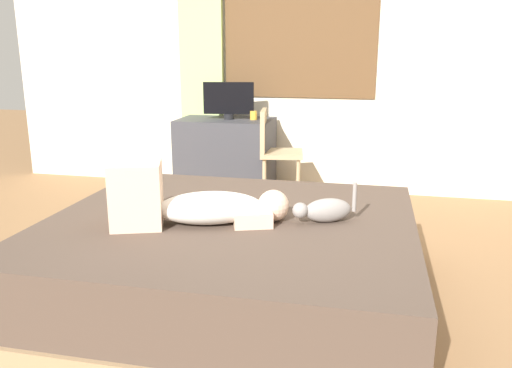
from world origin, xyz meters
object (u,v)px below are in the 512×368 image
(cat, at_px, (325,210))
(tv_monitor, at_px, (229,100))
(chair_by_desk, at_px, (274,148))
(cup, at_px, (254,115))
(bed, at_px, (231,260))
(desk, at_px, (226,157))
(person_lying, at_px, (191,203))

(cat, distance_m, tv_monitor, 2.42)
(chair_by_desk, bearing_deg, cup, 141.14)
(cup, bearing_deg, bed, -80.46)
(cat, xyz_separation_m, cup, (-0.88, 2.14, 0.22))
(bed, distance_m, cat, 0.60)
(chair_by_desk, bearing_deg, desk, 161.10)
(person_lying, distance_m, desk, 2.36)
(bed, xyz_separation_m, desk, (-0.64, 2.17, 0.13))
(cat, height_order, cup, cup)
(bed, height_order, cup, cup)
(desk, bearing_deg, bed, -73.56)
(cat, bearing_deg, person_lying, -165.30)
(desk, height_order, tv_monitor, tv_monitor)
(desk, xyz_separation_m, chair_by_desk, (0.51, -0.17, 0.14))
(cup, distance_m, chair_by_desk, 0.41)
(person_lying, relative_size, tv_monitor, 1.93)
(bed, distance_m, cup, 2.28)
(tv_monitor, bearing_deg, chair_by_desk, -20.16)
(desk, bearing_deg, chair_by_desk, -18.90)
(desk, bearing_deg, cup, 3.49)
(cat, distance_m, cup, 2.32)
(chair_by_desk, bearing_deg, tv_monitor, 159.84)
(bed, bearing_deg, cup, 99.54)
(desk, distance_m, tv_monitor, 0.55)
(cat, bearing_deg, chair_by_desk, 108.21)
(person_lying, relative_size, chair_by_desk, 1.08)
(bed, distance_m, chair_by_desk, 2.02)
(cat, bearing_deg, tv_monitor, 117.77)
(tv_monitor, bearing_deg, desk, 180.00)
(person_lying, bearing_deg, cup, 94.73)
(cup, bearing_deg, desk, -176.51)
(cat, relative_size, desk, 0.37)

